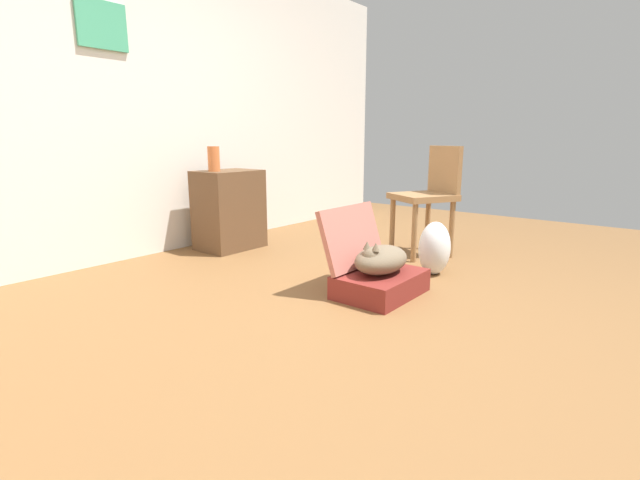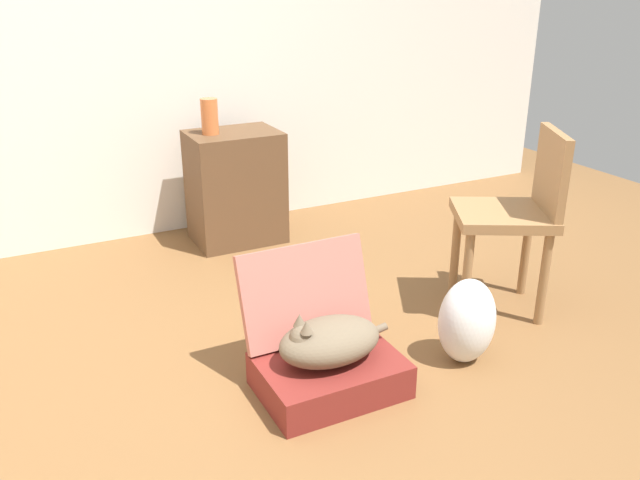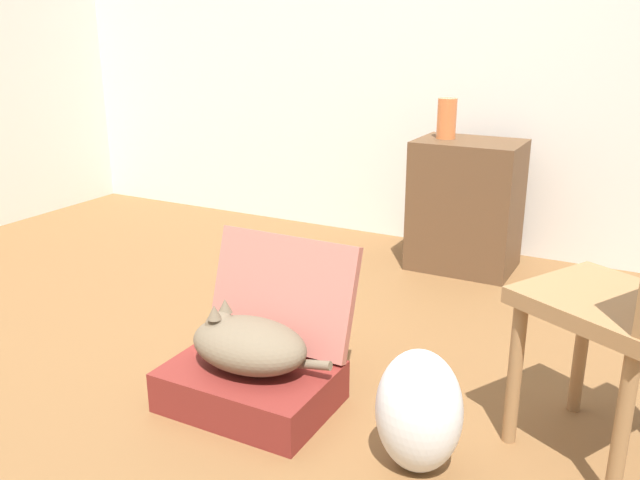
# 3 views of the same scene
# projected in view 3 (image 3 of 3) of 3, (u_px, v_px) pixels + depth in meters

# --- Properties ---
(ground_plane) EXTENTS (7.68, 7.68, 0.00)m
(ground_plane) POSITION_uv_depth(u_px,v_px,m) (164.00, 401.00, 2.36)
(ground_plane) COLOR brown
(ground_plane) RESTS_ON ground
(wall_back) EXTENTS (6.40, 0.15, 2.60)m
(wall_back) POSITION_uv_depth(u_px,v_px,m) (409.00, 19.00, 3.86)
(wall_back) COLOR silver
(wall_back) RESTS_ON ground
(suitcase_base) EXTENTS (0.56, 0.41, 0.14)m
(suitcase_base) POSITION_uv_depth(u_px,v_px,m) (251.00, 386.00, 2.32)
(suitcase_base) COLOR maroon
(suitcase_base) RESTS_ON ground
(suitcase_lid) EXTENTS (0.56, 0.16, 0.40)m
(suitcase_lid) POSITION_uv_depth(u_px,v_px,m) (282.00, 292.00, 2.42)
(suitcase_lid) COLOR #B26356
(suitcase_lid) RESTS_ON suitcase_base
(cat) EXTENTS (0.50, 0.28, 0.22)m
(cat) POSITION_uv_depth(u_px,v_px,m) (247.00, 343.00, 2.27)
(cat) COLOR brown
(cat) RESTS_ON suitcase_base
(plastic_bag_white) EXTENTS (0.26, 0.22, 0.39)m
(plastic_bag_white) POSITION_uv_depth(u_px,v_px,m) (419.00, 411.00, 1.95)
(plastic_bag_white) COLOR silver
(plastic_bag_white) RESTS_ON ground
(side_table) EXTENTS (0.54, 0.40, 0.69)m
(side_table) POSITION_uv_depth(u_px,v_px,m) (466.00, 205.00, 3.58)
(side_table) COLOR brown
(side_table) RESTS_ON ground
(vase_tall) EXTENTS (0.10, 0.10, 0.21)m
(vase_tall) POSITION_uv_depth(u_px,v_px,m) (447.00, 118.00, 3.50)
(vase_tall) COLOR #CC6B38
(vase_tall) RESTS_ON side_table
(chair) EXTENTS (0.59, 0.58, 0.91)m
(chair) POSITION_uv_depth(u_px,v_px,m) (632.00, 306.00, 1.87)
(chair) COLOR olive
(chair) RESTS_ON ground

